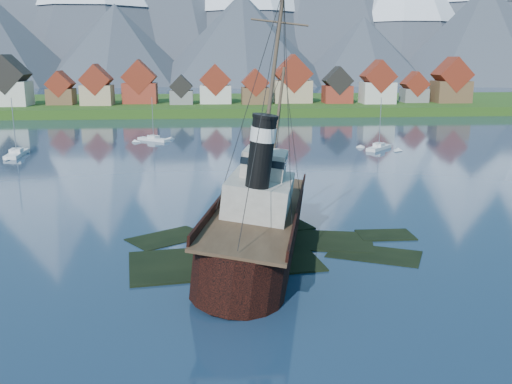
{
  "coord_description": "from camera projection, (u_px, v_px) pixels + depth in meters",
  "views": [
    {
      "loc": [
        -4.16,
        -53.91,
        19.27
      ],
      "look_at": [
        0.68,
        6.0,
        5.0
      ],
      "focal_mm": 40.0,
      "sensor_mm": 36.0,
      "label": 1
    }
  ],
  "objects": [
    {
      "name": "shore_bank",
      "position": [
        220.0,
        108.0,
        221.93
      ],
      "size": [
        600.0,
        80.0,
        3.2
      ],
      "primitive_type": "cube",
      "color": "#234513",
      "rests_on": "ground"
    },
    {
      "name": "sailboat_d",
      "position": [
        379.0,
        148.0,
        121.85
      ],
      "size": [
        7.08,
        7.77,
        11.5
      ],
      "rotation": [
        0.0,
        0.0,
        -0.71
      ],
      "color": "silver",
      "rests_on": "ground"
    },
    {
      "name": "ground",
      "position": [
        254.0,
        254.0,
        57.06
      ],
      "size": [
        1400.0,
        1400.0,
        0.0
      ],
      "primitive_type": "plane",
      "color": "#182B44",
      "rests_on": "ground"
    },
    {
      "name": "tugboat_wreck",
      "position": [
        253.0,
        218.0,
        57.95
      ],
      "size": [
        7.76,
        33.44,
        26.5
      ],
      "rotation": [
        0.0,
        0.12,
        -0.21
      ],
      "color": "black",
      "rests_on": "ground"
    },
    {
      "name": "shoal",
      "position": [
        269.0,
        250.0,
        59.37
      ],
      "size": [
        31.71,
        21.24,
        1.14
      ],
      "color": "black",
      "rests_on": "ground"
    },
    {
      "name": "sailboat_a",
      "position": [
        17.0,
        154.0,
        113.93
      ],
      "size": [
        2.89,
        9.93,
        12.01
      ],
      "rotation": [
        0.0,
        0.0,
        0.04
      ],
      "color": "silver",
      "rests_on": "ground"
    },
    {
      "name": "seawall",
      "position": [
        223.0,
        118.0,
        185.08
      ],
      "size": [
        600.0,
        2.5,
        2.0
      ],
      "primitive_type": "cube",
      "color": "#3F3D38",
      "rests_on": "ground"
    },
    {
      "name": "town",
      "position": [
        127.0,
        87.0,
        199.98
      ],
      "size": [
        250.96,
        16.69,
        17.3
      ],
      "color": "maroon",
      "rests_on": "ground"
    },
    {
      "name": "sailboat_c",
      "position": [
        154.0,
        140.0,
        134.29
      ],
      "size": [
        7.89,
        6.55,
        10.65
      ],
      "rotation": [
        0.0,
        0.0,
        0.94
      ],
      "color": "silver",
      "rests_on": "ground"
    }
  ]
}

